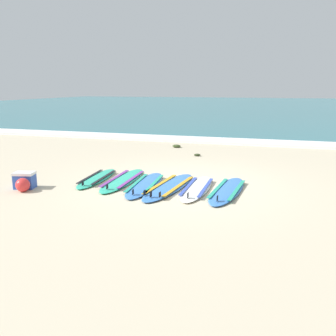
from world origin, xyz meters
TOP-DOWN VIEW (x-y plane):
  - ground_plane at (0.00, 0.00)m, footprint 80.00×80.00m
  - sea at (0.00, 36.28)m, footprint 80.00×60.00m
  - wave_foam_strip at (0.00, 6.95)m, footprint 80.00×1.34m
  - surfboard_0 at (-2.13, -0.13)m, footprint 0.65×2.09m
  - surfboard_1 at (-1.43, -0.11)m, footprint 0.68×2.43m
  - surfboard_2 at (-0.76, -0.34)m, footprint 0.76×2.40m
  - surfboard_3 at (-0.17, -0.34)m, footprint 0.91×2.61m
  - surfboard_4 at (0.48, -0.29)m, footprint 0.57×2.23m
  - surfboard_5 at (1.16, -0.27)m, footprint 0.79×2.41m
  - cooler_box at (-3.36, -1.31)m, footprint 0.52×0.41m
  - beach_ball at (-3.21, -1.57)m, footprint 0.31×0.31m
  - seaweed_clump_near_shoreline at (-0.36, 3.65)m, footprint 0.22×0.18m
  - seaweed_clump_mid_sand at (-1.49, 5.11)m, footprint 0.32×0.26m

SIDE VIEW (x-z plane):
  - ground_plane at x=0.00m, z-range 0.00..0.00m
  - surfboard_1 at x=-1.43m, z-range -0.05..0.13m
  - surfboard_5 at x=1.16m, z-range -0.05..0.13m
  - surfboard_2 at x=-0.76m, z-range -0.05..0.13m
  - surfboard_4 at x=0.48m, z-range -0.05..0.13m
  - surfboard_0 at x=-2.13m, z-range -0.05..0.13m
  - surfboard_3 at x=-0.17m, z-range -0.05..0.13m
  - seaweed_clump_near_shoreline at x=-0.36m, z-range 0.00..0.08m
  - sea at x=0.00m, z-range 0.00..0.10m
  - wave_foam_strip at x=0.00m, z-range 0.00..0.11m
  - seaweed_clump_mid_sand at x=-1.49m, z-range 0.00..0.11m
  - beach_ball at x=-3.21m, z-range 0.00..0.31m
  - cooler_box at x=-3.36m, z-range 0.00..0.38m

